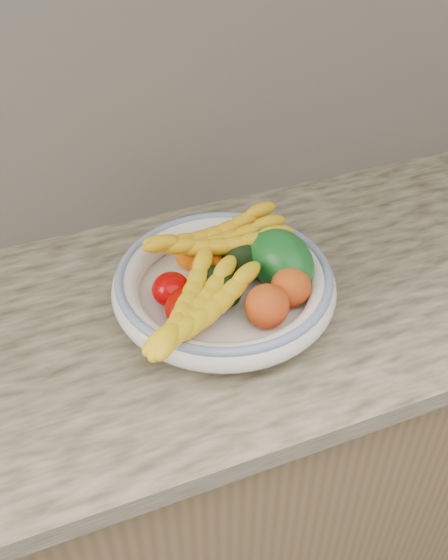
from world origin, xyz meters
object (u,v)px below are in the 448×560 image
green_mango (279,259)px  banana_bunch_back (216,243)px  fruit_bowl (224,285)px  banana_bunch_front (197,312)px

green_mango → banana_bunch_back: size_ratio=0.53×
fruit_bowl → banana_bunch_front: (-0.08, -0.08, 0.03)m
banana_bunch_front → green_mango: bearing=-19.7°
fruit_bowl → banana_bunch_front: size_ratio=1.31×
fruit_bowl → banana_bunch_back: 0.08m
green_mango → fruit_bowl: bearing=164.1°
green_mango → banana_bunch_front: bearing=-172.1°
green_mango → banana_bunch_back: green_mango is taller
banana_bunch_back → fruit_bowl: bearing=-97.1°
fruit_bowl → green_mango: green_mango is taller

